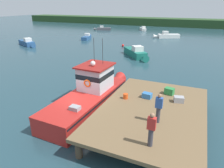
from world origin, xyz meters
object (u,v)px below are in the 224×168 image
(main_fishing_boat, at_px, (92,94))
(deckhand_further_back, at_px, (151,129))
(crate_single_by_cleat, at_px, (147,95))
(mooring_buoy_inshore, at_px, (135,82))
(bait_bucket, at_px, (126,96))
(moored_boat_near_channel, at_px, (27,43))
(moored_boat_off_the_point, at_px, (167,36))
(crate_stack_mid_dock, at_px, (179,99))
(deckhand_by_the_boat, at_px, (159,108))
(moored_boat_far_left, at_px, (103,29))
(moored_boat_far_right, at_px, (136,53))
(moored_boat_mid_harbor, at_px, (87,37))
(crate_stack_near_edge, at_px, (169,91))
(moored_boat_outer_mooring, at_px, (143,29))
(mooring_buoy_channel_marker, at_px, (123,45))

(main_fishing_boat, bearing_deg, deckhand_further_back, -38.48)
(crate_single_by_cleat, bearing_deg, mooring_buoy_inshore, 115.56)
(bait_bucket, height_order, moored_boat_near_channel, bait_bucket)
(bait_bucket, bearing_deg, moored_boat_off_the_point, 94.92)
(crate_stack_mid_dock, relative_size, deckhand_by_the_boat, 0.37)
(deckhand_further_back, height_order, mooring_buoy_inshore, deckhand_further_back)
(deckhand_by_the_boat, relative_size, moored_boat_far_left, 0.34)
(main_fishing_boat, distance_m, bait_bucket, 2.66)
(deckhand_by_the_boat, xyz_separation_m, moored_boat_far_right, (-6.65, 17.78, -1.51))
(moored_boat_far_left, distance_m, moored_boat_mid_harbor, 15.53)
(crate_single_by_cleat, distance_m, deckhand_further_back, 4.96)
(moored_boat_mid_harbor, bearing_deg, crate_single_by_cleat, -52.73)
(deckhand_by_the_boat, bearing_deg, bait_bucket, 141.54)
(crate_single_by_cleat, distance_m, moored_boat_off_the_point, 34.20)
(crate_stack_mid_dock, bearing_deg, deckhand_further_back, -97.55)
(crate_stack_mid_dock, distance_m, crate_stack_near_edge, 1.24)
(main_fishing_boat, relative_size, deckhand_by_the_boat, 6.05)
(moored_boat_outer_mooring, xyz_separation_m, moored_boat_off_the_point, (8.33, -10.93, 0.10))
(moored_boat_far_right, xyz_separation_m, mooring_buoy_channel_marker, (-4.26, 5.98, -0.33))
(crate_stack_mid_dock, xyz_separation_m, moored_boat_near_channel, (-27.66, 14.98, -0.91))
(deckhand_by_the_boat, relative_size, moored_boat_far_right, 0.29)
(deckhand_by_the_boat, relative_size, deckhand_further_back, 1.00)
(deckhand_further_back, distance_m, mooring_buoy_channel_marker, 28.11)
(deckhand_further_back, distance_m, mooring_buoy_inshore, 10.59)
(bait_bucket, distance_m, deckhand_further_back, 4.87)
(crate_stack_near_edge, xyz_separation_m, bait_bucket, (-2.52, -1.86, -0.06))
(moored_boat_far_right, height_order, moored_boat_near_channel, moored_boat_far_right)
(moored_boat_outer_mooring, relative_size, mooring_buoy_inshore, 12.56)
(moored_boat_mid_harbor, bearing_deg, main_fishing_boat, -59.21)
(crate_single_by_cleat, xyz_separation_m, deckhand_by_the_boat, (1.25, -2.68, 0.69))
(crate_single_by_cleat, height_order, deckhand_further_back, deckhand_further_back)
(bait_bucket, distance_m, moored_boat_near_channel, 29.11)
(moored_boat_far_left, bearing_deg, mooring_buoy_channel_marker, -55.61)
(moored_boat_near_channel, bearing_deg, crate_single_by_cleat, -30.60)
(crate_stack_near_edge, relative_size, mooring_buoy_channel_marker, 1.39)
(deckhand_by_the_boat, height_order, moored_boat_off_the_point, deckhand_by_the_boat)
(moored_boat_far_right, distance_m, moored_boat_near_channel, 20.27)
(crate_stack_near_edge, xyz_separation_m, moored_boat_mid_harbor, (-20.76, 24.46, -1.03))
(deckhand_further_back, relative_size, moored_boat_outer_mooring, 0.36)
(moored_boat_near_channel, bearing_deg, main_fishing_boat, -35.85)
(deckhand_by_the_boat, xyz_separation_m, moored_boat_near_channel, (-26.92, 17.86, -1.58))
(moored_boat_outer_mooring, distance_m, moored_boat_off_the_point, 13.74)
(crate_stack_near_edge, xyz_separation_m, moored_boat_far_right, (-6.65, 13.92, -0.88))
(crate_stack_mid_dock, height_order, bait_bucket, crate_stack_mid_dock)
(crate_single_by_cleat, relative_size, mooring_buoy_inshore, 1.68)
(moored_boat_mid_harbor, relative_size, mooring_buoy_channel_marker, 10.80)
(crate_single_by_cleat, height_order, moored_boat_near_channel, crate_single_by_cleat)
(main_fishing_boat, xyz_separation_m, bait_bucket, (2.63, -0.13, 0.36))
(deckhand_by_the_boat, height_order, deckhand_further_back, same)
(crate_stack_mid_dock, xyz_separation_m, moored_boat_mid_harbor, (-21.51, 25.45, -0.99))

